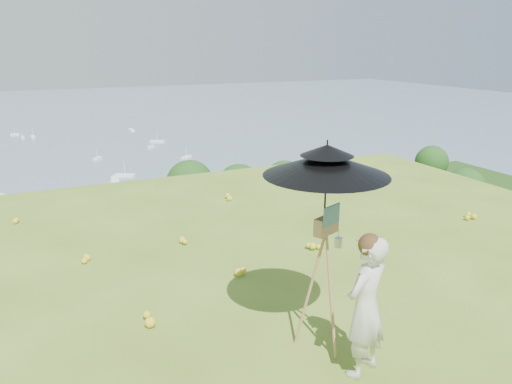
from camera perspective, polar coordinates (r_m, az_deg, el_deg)
name	(u,v)px	position (r m, az deg, el deg)	size (l,w,h in m)	color
ground	(304,294)	(7.07, 5.47, -11.51)	(14.00, 14.00, 0.00)	#597421
shoreline_tier	(72,291)	(89.53, -20.30, -10.60)	(170.00, 28.00, 8.00)	slate
bay_water	(37,130)	(248.21, -23.70, 6.53)	(700.00, 700.00, 0.00)	slate
slope_trees	(90,272)	(44.45, -18.43, -8.69)	(110.00, 50.00, 6.00)	#184414
harbor_town	(68,255)	(86.87, -20.72, -6.77)	(110.00, 22.00, 5.00)	silver
moored_boats	(1,170)	(170.68, -27.08, 2.21)	(140.00, 140.00, 0.70)	white
wildflowers	(295,282)	(7.23, 4.48, -10.26)	(10.00, 10.50, 0.12)	yellow
painter	(366,307)	(5.30, 12.43, -12.69)	(0.56, 0.37, 1.53)	beige
field_easel	(324,277)	(5.63, 7.79, -9.64)	(0.64, 0.64, 1.70)	#A86A46
sun_umbrella	(326,186)	(5.27, 7.96, 0.66)	(1.33, 1.33, 0.98)	black
painter_cap	(370,240)	(4.99, 12.94, -5.40)	(0.22, 0.27, 0.10)	#CC7071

